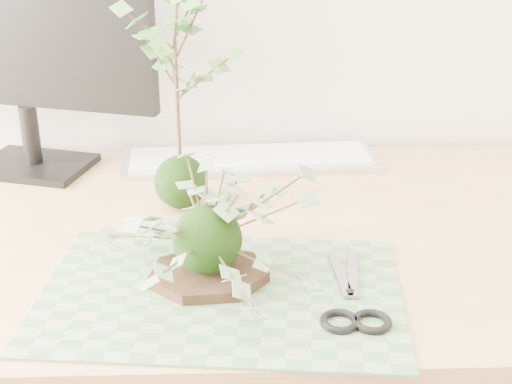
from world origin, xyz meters
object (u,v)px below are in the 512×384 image
ivy_kokedama (206,209)px  maple_kokedama (175,53)px  desk (196,278)px  keyboard (250,159)px  monitor (18,32)px

ivy_kokedama → maple_kokedama: (-0.05, 0.24, 0.15)m
ivy_kokedama → maple_kokedama: bearing=101.9°
ivy_kokedama → desk: bearing=99.7°
desk → maple_kokedama: 0.35m
maple_kokedama → keyboard: (0.12, 0.18, -0.24)m
ivy_kokedama → monitor: monitor is taller
keyboard → ivy_kokedama: bearing=-102.3°
ivy_kokedama → monitor: size_ratio=0.57×
desk → maple_kokedama: (-0.02, 0.08, 0.34)m
maple_kokedama → monitor: bearing=147.4°
maple_kokedama → ivy_kokedama: bearing=-78.1°
desk → ivy_kokedama: 0.25m
maple_kokedama → monitor: 0.33m
keyboard → desk: bearing=-112.7°
maple_kokedama → monitor: size_ratio=0.75×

